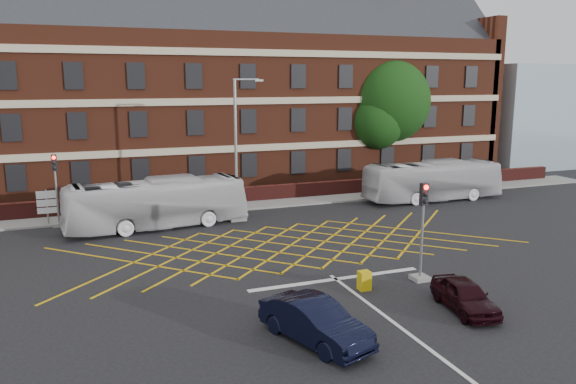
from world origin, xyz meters
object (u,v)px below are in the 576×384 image
object	(u,v)px
deciduous_tree	(387,107)
utility_cabinet	(364,281)
bus_right	(433,181)
traffic_light_near	(422,241)
car_navy	(315,322)
street_lamp	(237,173)
car_maroon	(465,295)
traffic_light_far	(57,197)
bus_left	(157,203)
direction_signs	(47,203)

from	to	relation	value
deciduous_tree	utility_cabinet	size ratio (longest dim) A/B	12.97
bus_right	traffic_light_near	distance (m)	17.17
bus_right	car_navy	distance (m)	24.29
deciduous_tree	bus_right	bearing A→B (deg)	-96.64
utility_cabinet	traffic_light_near	bearing A→B (deg)	2.85
street_lamp	car_navy	bearing A→B (deg)	-97.25
car_navy	deciduous_tree	distance (m)	31.78
deciduous_tree	car_maroon	bearing A→B (deg)	-114.38
car_maroon	traffic_light_far	world-z (taller)	traffic_light_far
bus_right	car_maroon	distance (m)	20.14
car_navy	car_maroon	world-z (taller)	car_navy
car_navy	utility_cabinet	xyz separation A→B (m)	(3.78, 3.58, -0.31)
bus_right	deciduous_tree	size ratio (longest dim) A/B	1.00
car_navy	bus_left	bearing A→B (deg)	80.48
deciduous_tree	traffic_light_far	size ratio (longest dim) A/B	2.41
direction_signs	utility_cabinet	xyz separation A→B (m)	(12.58, -15.86, -0.98)
bus_right	utility_cabinet	world-z (taller)	bus_right
direction_signs	traffic_light_near	bearing A→B (deg)	-45.63
street_lamp	direction_signs	bearing A→B (deg)	166.79
bus_right	traffic_light_far	distance (m)	25.09
street_lamp	bus_right	bearing A→B (deg)	2.46
car_maroon	car_navy	bearing A→B (deg)	-167.72
traffic_light_near	direction_signs	xyz separation A→B (m)	(-15.38, 15.72, -0.39)
traffic_light_near	street_lamp	size ratio (longest dim) A/B	0.50
car_maroon	deciduous_tree	distance (m)	28.44
bus_left	traffic_light_near	xyz separation A→B (m)	(9.37, -13.02, 0.30)
bus_right	car_navy	bearing A→B (deg)	137.84
car_maroon	utility_cabinet	bearing A→B (deg)	136.71
bus_right	bus_left	bearing A→B (deg)	93.92
bus_left	street_lamp	bearing A→B (deg)	-94.25
car_maroon	traffic_light_far	distance (m)	23.77
car_navy	direction_signs	world-z (taller)	direction_signs
bus_left	car_navy	world-z (taller)	bus_left
car_navy	utility_cabinet	bearing A→B (deg)	24.50
car_navy	street_lamp	bearing A→B (deg)	63.76
car_navy	traffic_light_far	distance (m)	20.89
street_lamp	traffic_light_far	bearing A→B (deg)	167.47
bus_right	direction_signs	xyz separation A→B (m)	(-25.62, 1.94, -0.05)
bus_right	utility_cabinet	distance (m)	19.10
car_maroon	utility_cabinet	distance (m)	4.08
traffic_light_near	car_navy	bearing A→B (deg)	-150.48
bus_left	bus_right	bearing A→B (deg)	-93.56
traffic_light_far	bus_right	bearing A→B (deg)	-3.82
car_navy	deciduous_tree	world-z (taller)	deciduous_tree
direction_signs	traffic_light_far	bearing A→B (deg)	-24.38
street_lamp	utility_cabinet	world-z (taller)	street_lamp
bus_left	deciduous_tree	distance (m)	22.97
deciduous_tree	street_lamp	size ratio (longest dim) A/B	1.20
traffic_light_far	utility_cabinet	distance (m)	19.72
utility_cabinet	traffic_light_far	bearing A→B (deg)	127.56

